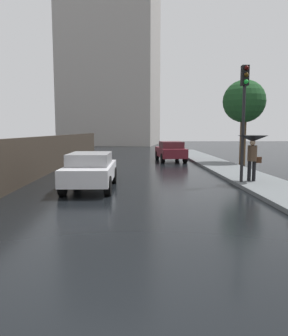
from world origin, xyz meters
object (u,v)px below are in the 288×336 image
Objects in this scene: car_maroon_near_kerb at (171,151)px; street_tree_near at (244,102)px; car_white_mid_road at (90,170)px; pedestrian_with_umbrella_far at (253,144)px; traffic_light at (244,102)px.

street_tree_near is (4.33, -2.12, 3.17)m from car_maroon_near_kerb.
car_white_mid_road is (-4.10, -10.53, -0.01)m from car_maroon_near_kerb.
pedestrian_with_umbrella_far is at bearing -81.64° from car_maroon_near_kerb.
car_maroon_near_kerb is 5.77m from street_tree_near.
traffic_light is (5.81, 0.61, 2.50)m from car_white_mid_road.
car_maroon_near_kerb is 0.90× the size of traffic_light.
pedestrian_with_umbrella_far is (2.17, -9.74, 0.90)m from car_maroon_near_kerb.
car_maroon_near_kerb is 11.30m from car_white_mid_road.
street_tree_near reaches higher than pedestrian_with_umbrella_far.
street_tree_near reaches higher than car_white_mid_road.
car_white_mid_road is 12.33m from street_tree_near.
car_white_mid_road is at bearing -115.49° from car_maroon_near_kerb.
pedestrian_with_umbrella_far is 0.34× the size of street_tree_near.
pedestrian_with_umbrella_far reaches higher than car_white_mid_road.
street_tree_near is at bearing -30.23° from car_maroon_near_kerb.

